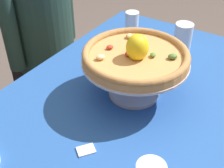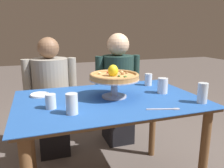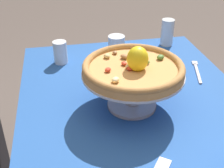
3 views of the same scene
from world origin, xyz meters
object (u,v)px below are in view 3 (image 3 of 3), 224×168
Objects in this scene: sugar_packet at (163,165)px; dinner_fork at (197,70)px; pizza_stand at (133,84)px; water_glass_back_right at (60,53)px; pizza at (134,67)px; water_glass_side_right at (115,49)px; water_glass_front_right at (167,34)px.

dinner_fork is at bearing -33.44° from sugar_packet.
pizza_stand is 0.46m from water_glass_back_right.
sugar_packet is at bearing -177.31° from pizza.
sugar_packet is (-0.30, -0.01, -0.09)m from pizza_stand.
dinner_fork is 0.60m from sugar_packet.
pizza_stand is at bearing 2.78° from sugar_packet.
pizza_stand is 0.31m from sugar_packet.
pizza reaches higher than water_glass_side_right.
water_glass_side_right reaches higher than dinner_fork.
pizza is at bearing 148.32° from water_glass_front_right.
water_glass_side_right is at bearing -2.42° from pizza_stand.
water_glass_side_right is at bearing -2.33° from pizza.
pizza_stand is 1.79× the size of dinner_fork.
dinner_fork is (-0.20, -0.58, -0.04)m from water_glass_back_right.
pizza_stand is 0.41m from dinner_fork.
sugar_packet is at bearing 159.70° from water_glass_front_right.
water_glass_side_right is 0.68m from sugar_packet.
sugar_packet is at bearing 146.56° from dinner_fork.
pizza is 1.76× the size of dinner_fork.
pizza is 0.48m from water_glass_back_right.
sugar_packet is (-0.70, -0.25, -0.04)m from water_glass_back_right.
water_glass_side_right reaches higher than sugar_packet.
water_glass_front_right is at bearing -31.68° from pizza.
water_glass_side_right is at bearing 112.16° from water_glass_front_right.
water_glass_front_right is 2.68× the size of sugar_packet.
water_glass_front_right reaches higher than sugar_packet.
pizza_stand is 0.59m from water_glass_front_right.
water_glass_side_right is (-0.02, -0.25, 0.01)m from water_glass_back_right.
water_glass_front_right is at bearing -31.75° from pizza_stand.
water_glass_back_right is at bearing 71.31° from dinner_fork.
water_glass_back_right is at bearing 30.61° from pizza_stand.
pizza is at bearing 120.44° from dinner_fork.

